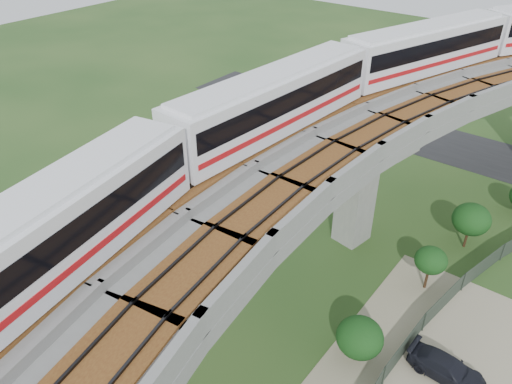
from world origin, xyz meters
TOP-DOWN VIEW (x-y plane):
  - ground at (0.00, 0.00)m, footprint 160.00×160.00m
  - asphalt_road at (0.00, 30.00)m, footprint 60.00×8.00m
  - viaduct at (3.84, 0.00)m, footprint 19.58×73.98m
  - metro_train at (1.31, 10.66)m, footprint 16.70×60.31m
  - tree_1 at (8.04, 14.61)m, footprint 2.70×2.70m
  - tree_2 at (7.40, 8.65)m, footprint 2.08×2.08m
  - tree_3 at (6.56, 0.70)m, footprint 2.63×2.63m
  - car_dark at (10.97, 2.61)m, footprint 4.30×1.87m

SIDE VIEW (x-z plane):
  - ground at x=0.00m, z-range 0.00..0.00m
  - asphalt_road at x=0.00m, z-range 0.00..0.03m
  - car_dark at x=10.97m, z-range 0.04..1.27m
  - tree_3 at x=6.56m, z-range 0.32..3.21m
  - tree_2 at x=7.40m, z-range 0.73..3.98m
  - tree_1 at x=8.04m, z-range 0.66..4.27m
  - viaduct at x=3.84m, z-range 3.35..14.75m
  - metro_train at x=1.31m, z-range 10.49..14.13m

